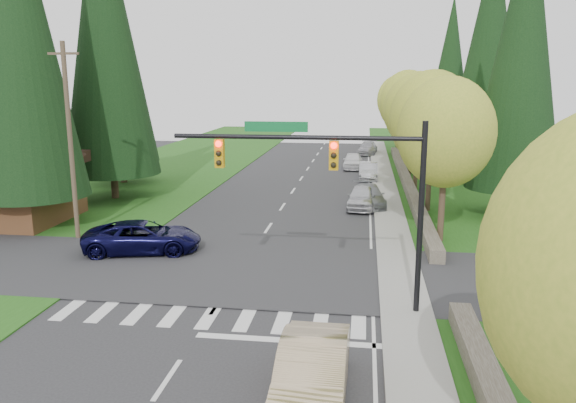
% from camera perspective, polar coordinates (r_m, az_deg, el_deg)
% --- Properties ---
extents(ground, '(120.00, 120.00, 0.00)m').
position_cam_1_polar(ground, '(17.44, -11.01, -15.70)').
color(ground, '#28282B').
rests_on(ground, ground).
extents(grass_east, '(14.00, 110.00, 0.06)m').
position_cam_1_polar(grass_east, '(36.32, 19.94, -1.41)').
color(grass_east, '#215215').
rests_on(grass_east, ground).
extents(grass_west, '(14.00, 110.00, 0.06)m').
position_cam_1_polar(grass_west, '(39.88, -19.61, -0.22)').
color(grass_west, '#215215').
rests_on(grass_west, ground).
extents(cross_street, '(120.00, 8.00, 0.10)m').
position_cam_1_polar(cross_street, '(24.52, -5.01, -7.16)').
color(cross_street, '#28282B').
rests_on(cross_street, ground).
extents(sidewalk_east, '(1.80, 80.00, 0.13)m').
position_cam_1_polar(sidewalk_east, '(37.45, 10.16, -0.41)').
color(sidewalk_east, gray).
rests_on(sidewalk_east, ground).
extents(curb_east, '(0.20, 80.00, 0.13)m').
position_cam_1_polar(curb_east, '(37.43, 8.86, -0.38)').
color(curb_east, gray).
rests_on(curb_east, ground).
extents(stone_wall_north, '(0.70, 40.00, 0.70)m').
position_cam_1_polar(stone_wall_north, '(45.34, 11.94, 2.06)').
color(stone_wall_north, '#4C4438').
rests_on(stone_wall_north, ground).
extents(traffic_signal, '(8.70, 0.37, 6.80)m').
position_cam_1_polar(traffic_signal, '(19.31, 5.15, 2.86)').
color(traffic_signal, black).
rests_on(traffic_signal, ground).
extents(brown_building, '(8.40, 8.40, 5.40)m').
position_cam_1_polar(brown_building, '(36.14, -26.38, 3.01)').
color(brown_building, '#4C2D19').
rests_on(brown_building, ground).
extents(utility_pole, '(1.60, 0.24, 10.00)m').
position_cam_1_polar(utility_pole, '(30.50, -21.25, 5.79)').
color(utility_pole, '#473828').
rests_on(utility_pole, ground).
extents(decid_tree_0, '(4.80, 4.80, 8.37)m').
position_cam_1_polar(decid_tree_0, '(28.93, 15.76, 6.76)').
color(decid_tree_0, '#38281C').
rests_on(decid_tree_0, ground).
extents(decid_tree_1, '(5.20, 5.20, 8.80)m').
position_cam_1_polar(decid_tree_1, '(35.85, 14.44, 8.11)').
color(decid_tree_1, '#38281C').
rests_on(decid_tree_1, ground).
extents(decid_tree_2, '(5.00, 5.00, 8.82)m').
position_cam_1_polar(decid_tree_2, '(42.78, 13.13, 8.94)').
color(decid_tree_2, '#38281C').
rests_on(decid_tree_2, ground).
extents(decid_tree_3, '(5.00, 5.00, 8.55)m').
position_cam_1_polar(decid_tree_3, '(49.77, 12.51, 9.07)').
color(decid_tree_3, '#38281C').
rests_on(decid_tree_3, ground).
extents(decid_tree_4, '(5.40, 5.40, 9.18)m').
position_cam_1_polar(decid_tree_4, '(56.73, 12.07, 9.84)').
color(decid_tree_4, '#38281C').
rests_on(decid_tree_4, ground).
extents(decid_tree_5, '(4.80, 4.80, 8.30)m').
position_cam_1_polar(decid_tree_5, '(63.72, 11.42, 9.61)').
color(decid_tree_5, '#38281C').
rests_on(decid_tree_5, ground).
extents(decid_tree_6, '(5.20, 5.20, 8.86)m').
position_cam_1_polar(decid_tree_6, '(70.69, 11.17, 10.12)').
color(decid_tree_6, '#38281C').
rests_on(decid_tree_6, ground).
extents(conifer_w_a, '(6.12, 6.12, 19.80)m').
position_cam_1_polar(conifer_w_a, '(33.98, -25.70, 15.57)').
color(conifer_w_a, '#38281C').
rests_on(conifer_w_a, ground).
extents(conifer_w_b, '(5.44, 5.44, 17.80)m').
position_cam_1_polar(conifer_w_b, '(38.89, -26.07, 13.47)').
color(conifer_w_b, '#38281C').
rests_on(conifer_w_b, ground).
extents(conifer_w_c, '(6.46, 6.46, 20.80)m').
position_cam_1_polar(conifer_w_c, '(40.53, -18.13, 16.11)').
color(conifer_w_c, '#38281C').
rests_on(conifer_w_c, ground).
extents(conifer_w_e, '(5.78, 5.78, 18.80)m').
position_cam_1_polar(conifer_w_e, '(46.74, -17.07, 14.34)').
color(conifer_w_e, '#38281C').
rests_on(conifer_w_e, ground).
extents(conifer_e_a, '(5.44, 5.44, 17.80)m').
position_cam_1_polar(conifer_e_a, '(35.69, 22.71, 13.98)').
color(conifer_e_a, '#38281C').
rests_on(conifer_e_a, ground).
extents(conifer_e_b, '(6.12, 6.12, 19.80)m').
position_cam_1_polar(conifer_e_b, '(49.60, 19.80, 14.58)').
color(conifer_e_b, '#38281C').
rests_on(conifer_e_b, ground).
extents(conifer_e_c, '(5.10, 5.10, 16.80)m').
position_cam_1_polar(conifer_e_c, '(63.17, 16.17, 12.77)').
color(conifer_e_c, '#38281C').
rests_on(conifer_e_c, ground).
extents(sedan_champagne, '(1.76, 4.98, 1.64)m').
position_cam_1_polar(sedan_champagne, '(14.82, 2.43, -17.20)').
color(sedan_champagne, '#CEB389').
rests_on(sedan_champagne, ground).
extents(suv_navy, '(5.92, 3.70, 1.53)m').
position_cam_1_polar(suv_navy, '(27.81, -14.54, -3.52)').
color(suv_navy, black).
rests_on(suv_navy, ground).
extents(parked_car_a, '(2.02, 4.42, 1.47)m').
position_cam_1_polar(parked_car_a, '(36.50, 7.51, 0.42)').
color(parked_car_a, silver).
rests_on(parked_car_a, ground).
extents(parked_car_b, '(2.45, 4.89, 1.36)m').
position_cam_1_polar(parked_car_b, '(37.29, 8.20, 0.57)').
color(parked_car_b, gray).
rests_on(parked_car_b, ground).
extents(parked_car_c, '(1.54, 4.30, 1.41)m').
position_cam_1_polar(parked_car_c, '(47.62, 8.15, 3.11)').
color(parked_car_c, '#B4B4B9').
rests_on(parked_car_c, ground).
extents(parked_car_d, '(1.78, 4.39, 1.49)m').
position_cam_1_polar(parked_car_d, '(53.13, 6.61, 4.12)').
color(parked_car_d, silver).
rests_on(parked_car_d, ground).
extents(parked_car_e, '(2.39, 4.95, 1.39)m').
position_cam_1_polar(parked_car_e, '(63.96, 8.10, 5.39)').
color(parked_car_e, '#999A9E').
rests_on(parked_car_e, ground).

